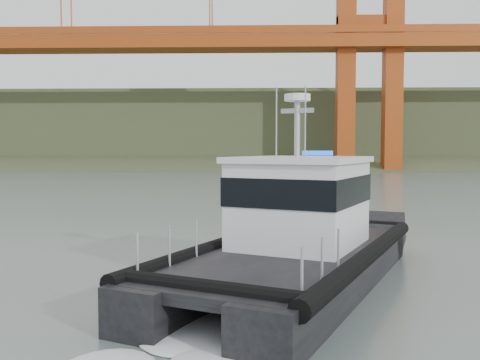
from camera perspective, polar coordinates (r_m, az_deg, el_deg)
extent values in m
plane|color=#4E5D58|center=(18.23, -6.66, -9.37)|extent=(400.00, 400.00, 0.00)
cube|color=#364125|center=(109.70, 0.28, 1.26)|extent=(500.00, 44.72, 16.25)
cube|color=#364125|center=(137.64, 0.56, 4.18)|extent=(500.00, 70.00, 18.00)
cube|color=#364125|center=(162.77, 0.72, 5.81)|extent=(500.00, 60.00, 16.00)
cube|color=#963B12|center=(94.36, 0.03, 14.34)|extent=(260.00, 6.00, 2.20)
cube|color=black|center=(16.46, 0.91, -9.11)|extent=(6.18, 11.44, 1.30)
cube|color=black|center=(15.49, 10.92, -9.97)|extent=(6.18, 11.44, 1.30)
cube|color=black|center=(15.31, 5.06, -8.08)|extent=(8.18, 11.16, 0.27)
cube|color=white|center=(16.11, 6.46, -2.57)|extent=(4.57, 4.89, 2.49)
cube|color=black|center=(16.07, 6.47, -0.98)|extent=(4.65, 4.98, 0.81)
cube|color=white|center=(16.03, 6.49, 2.18)|extent=(4.85, 5.18, 0.17)
cylinder|color=gray|center=(15.73, 6.12, 5.40)|extent=(0.17, 0.17, 1.95)
cylinder|color=white|center=(15.79, 6.14, 8.74)|extent=(0.76, 0.76, 0.20)
cylinder|color=#A51E0B|center=(64.36, 12.66, 0.01)|extent=(1.55, 1.55, 1.03)
cone|color=#A51E0B|center=(64.31, 12.67, 0.93)|extent=(1.21, 1.21, 1.55)
cylinder|color=#A51E0B|center=(64.27, 12.68, 1.85)|extent=(0.14, 0.14, 0.86)
sphere|color=#E5D87F|center=(64.26, 12.69, 2.31)|extent=(0.26, 0.26, 0.26)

